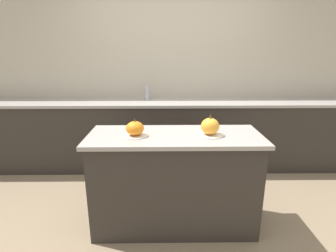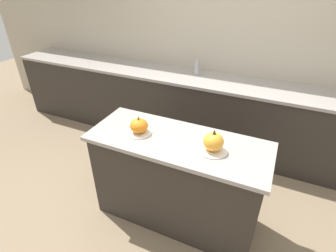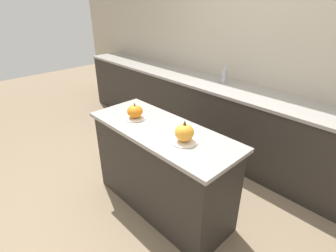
{
  "view_description": "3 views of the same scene",
  "coord_description": "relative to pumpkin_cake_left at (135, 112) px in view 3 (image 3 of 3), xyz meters",
  "views": [
    {
      "loc": [
        -0.09,
        -2.14,
        1.6
      ],
      "look_at": [
        -0.06,
        0.04,
        0.96
      ],
      "focal_mm": 28.0,
      "sensor_mm": 36.0,
      "label": 1
    },
    {
      "loc": [
        0.66,
        -1.63,
        2.1
      ],
      "look_at": [
        -0.08,
        -0.01,
        1.01
      ],
      "focal_mm": 28.0,
      "sensor_mm": 36.0,
      "label": 2
    },
    {
      "loc": [
        1.54,
        -1.39,
        1.97
      ],
      "look_at": [
        0.04,
        0.04,
        0.92
      ],
      "focal_mm": 28.0,
      "sensor_mm": 36.0,
      "label": 3
    }
  ],
  "objects": [
    {
      "name": "bottle_tall",
      "position": [
        0.01,
        1.42,
        0.1
      ],
      "size": [
        0.06,
        0.06,
        0.24
      ],
      "color": "#99999E",
      "rests_on": "back_counter"
    },
    {
      "name": "pumpkin_cake_right",
      "position": [
        0.64,
        0.01,
        0.01
      ],
      "size": [
        0.23,
        0.23,
        0.19
      ],
      "color": "silver",
      "rests_on": "kitchen_island"
    },
    {
      "name": "back_counter",
      "position": [
        0.34,
        1.34,
        -0.48
      ],
      "size": [
        6.0,
        0.6,
        0.93
      ],
      "color": "#2D2823",
      "rests_on": "ground_plane"
    },
    {
      "name": "kitchen_island",
      "position": [
        0.34,
        0.03,
        -0.5
      ],
      "size": [
        1.5,
        0.59,
        0.89
      ],
      "color": "#2D2823",
      "rests_on": "ground_plane"
    },
    {
      "name": "wall_back",
      "position": [
        0.34,
        1.67,
        0.3
      ],
      "size": [
        8.0,
        0.06,
        2.5
      ],
      "color": "#B2A893",
      "rests_on": "ground_plane"
    },
    {
      "name": "ground_plane",
      "position": [
        0.34,
        0.03,
        -0.95
      ],
      "size": [
        12.0,
        12.0,
        0.0
      ],
      "primitive_type": "plane",
      "color": "#847056"
    },
    {
      "name": "pumpkin_cake_left",
      "position": [
        0.0,
        0.0,
        0.0
      ],
      "size": [
        0.22,
        0.22,
        0.16
      ],
      "color": "silver",
      "rests_on": "kitchen_island"
    }
  ]
}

